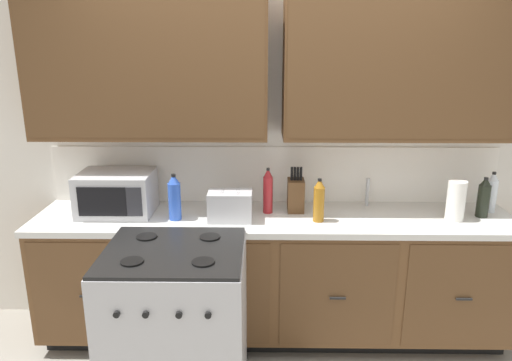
{
  "coord_description": "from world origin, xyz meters",
  "views": [
    {
      "loc": [
        -0.08,
        -2.7,
        2.02
      ],
      "look_at": [
        -0.12,
        0.27,
        1.15
      ],
      "focal_mm": 33.9,
      "sensor_mm": 36.0,
      "label": 1
    }
  ],
  "objects_px": {
    "toaster": "(230,206)",
    "bottle_clear": "(492,192)",
    "bottle_blue": "(174,197)",
    "knife_block": "(296,195)",
    "stove_range": "(177,326)",
    "bottle_amber": "(319,201)",
    "bottle_dark": "(484,198)",
    "bottle_red": "(268,191)",
    "paper_towel_roll": "(456,200)",
    "microwave": "(117,193)"
  },
  "relations": [
    {
      "from": "microwave",
      "to": "bottle_red",
      "type": "distance_m",
      "value": 1.01
    },
    {
      "from": "paper_towel_roll",
      "to": "bottle_dark",
      "type": "distance_m",
      "value": 0.21
    },
    {
      "from": "toaster",
      "to": "bottle_clear",
      "type": "bearing_deg",
      "value": 5.98
    },
    {
      "from": "bottle_clear",
      "to": "stove_range",
      "type": "bearing_deg",
      "value": -160.09
    },
    {
      "from": "bottle_dark",
      "to": "bottle_red",
      "type": "distance_m",
      "value": 1.41
    },
    {
      "from": "stove_range",
      "to": "bottle_blue",
      "type": "xyz_separation_m",
      "value": [
        -0.09,
        0.55,
        0.58
      ]
    },
    {
      "from": "knife_block",
      "to": "bottle_red",
      "type": "xyz_separation_m",
      "value": [
        -0.19,
        -0.03,
        0.04
      ]
    },
    {
      "from": "bottle_amber",
      "to": "bottle_blue",
      "type": "xyz_separation_m",
      "value": [
        -0.92,
        0.02,
        0.01
      ]
    },
    {
      "from": "bottle_dark",
      "to": "bottle_blue",
      "type": "height_order",
      "value": "bottle_blue"
    },
    {
      "from": "knife_block",
      "to": "bottle_clear",
      "type": "distance_m",
      "value": 1.31
    },
    {
      "from": "paper_towel_roll",
      "to": "bottle_clear",
      "type": "height_order",
      "value": "bottle_clear"
    },
    {
      "from": "stove_range",
      "to": "bottle_red",
      "type": "distance_m",
      "value": 1.04
    },
    {
      "from": "stove_range",
      "to": "bottle_dark",
      "type": "height_order",
      "value": "bottle_dark"
    },
    {
      "from": "knife_block",
      "to": "paper_towel_roll",
      "type": "height_order",
      "value": "knife_block"
    },
    {
      "from": "toaster",
      "to": "bottle_dark",
      "type": "height_order",
      "value": "bottle_dark"
    },
    {
      "from": "paper_towel_roll",
      "to": "bottle_amber",
      "type": "bearing_deg",
      "value": -177.44
    },
    {
      "from": "bottle_amber",
      "to": "bottle_clear",
      "type": "height_order",
      "value": "bottle_amber"
    },
    {
      "from": "microwave",
      "to": "paper_towel_roll",
      "type": "height_order",
      "value": "microwave"
    },
    {
      "from": "bottle_red",
      "to": "stove_range",
      "type": "bearing_deg",
      "value": -126.64
    },
    {
      "from": "microwave",
      "to": "bottle_blue",
      "type": "bearing_deg",
      "value": -15.57
    },
    {
      "from": "paper_towel_roll",
      "to": "bottle_dark",
      "type": "relative_size",
      "value": 0.98
    },
    {
      "from": "stove_range",
      "to": "bottle_amber",
      "type": "distance_m",
      "value": 1.14
    },
    {
      "from": "stove_range",
      "to": "bottle_dark",
      "type": "bearing_deg",
      "value": 18.31
    },
    {
      "from": "bottle_clear",
      "to": "knife_block",
      "type": "bearing_deg",
      "value": -179.78
    },
    {
      "from": "bottle_amber",
      "to": "microwave",
      "type": "bearing_deg",
      "value": 174.33
    },
    {
      "from": "microwave",
      "to": "knife_block",
      "type": "distance_m",
      "value": 1.19
    },
    {
      "from": "toaster",
      "to": "bottle_red",
      "type": "height_order",
      "value": "bottle_red"
    },
    {
      "from": "knife_block",
      "to": "microwave",
      "type": "bearing_deg",
      "value": -177.21
    },
    {
      "from": "bottle_blue",
      "to": "bottle_red",
      "type": "bearing_deg",
      "value": 12.94
    },
    {
      "from": "knife_block",
      "to": "paper_towel_roll",
      "type": "bearing_deg",
      "value": -8.43
    },
    {
      "from": "microwave",
      "to": "bottle_clear",
      "type": "relative_size",
      "value": 1.73
    },
    {
      "from": "bottle_red",
      "to": "bottle_blue",
      "type": "height_order",
      "value": "bottle_red"
    },
    {
      "from": "paper_towel_roll",
      "to": "bottle_dark",
      "type": "xyz_separation_m",
      "value": [
        0.2,
        0.06,
        0.0
      ]
    },
    {
      "from": "toaster",
      "to": "knife_block",
      "type": "xyz_separation_m",
      "value": [
        0.43,
        0.18,
        0.02
      ]
    },
    {
      "from": "stove_range",
      "to": "bottle_amber",
      "type": "bearing_deg",
      "value": 32.57
    },
    {
      "from": "bottle_amber",
      "to": "bottle_blue",
      "type": "bearing_deg",
      "value": 178.83
    },
    {
      "from": "microwave",
      "to": "bottle_amber",
      "type": "relative_size",
      "value": 1.69
    },
    {
      "from": "toaster",
      "to": "bottle_blue",
      "type": "bearing_deg",
      "value": 178.97
    },
    {
      "from": "toaster",
      "to": "bottle_clear",
      "type": "relative_size",
      "value": 1.01
    },
    {
      "from": "paper_towel_roll",
      "to": "bottle_blue",
      "type": "relative_size",
      "value": 0.86
    },
    {
      "from": "toaster",
      "to": "bottle_blue",
      "type": "distance_m",
      "value": 0.36
    },
    {
      "from": "toaster",
      "to": "bottle_clear",
      "type": "xyz_separation_m",
      "value": [
        1.74,
        0.18,
        0.04
      ]
    },
    {
      "from": "microwave",
      "to": "bottle_red",
      "type": "bearing_deg",
      "value": 1.42
    },
    {
      "from": "bottle_blue",
      "to": "bottle_clear",
      "type": "relative_size",
      "value": 1.09
    },
    {
      "from": "stove_range",
      "to": "bottle_blue",
      "type": "bearing_deg",
      "value": 98.84
    },
    {
      "from": "paper_towel_roll",
      "to": "bottle_blue",
      "type": "height_order",
      "value": "bottle_blue"
    },
    {
      "from": "knife_block",
      "to": "bottle_amber",
      "type": "xyz_separation_m",
      "value": [
        0.13,
        -0.19,
        0.02
      ]
    },
    {
      "from": "microwave",
      "to": "bottle_red",
      "type": "relative_size",
      "value": 1.55
    },
    {
      "from": "stove_range",
      "to": "bottle_red",
      "type": "relative_size",
      "value": 3.07
    },
    {
      "from": "bottle_clear",
      "to": "bottle_dark",
      "type": "bearing_deg",
      "value": -134.64
    }
  ]
}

